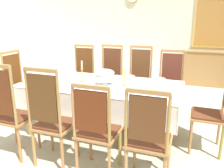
{
  "coord_description": "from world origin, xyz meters",
  "views": [
    {
      "loc": [
        1.22,
        -3.25,
        1.69
      ],
      "look_at": [
        0.16,
        -0.29,
        0.8
      ],
      "focal_mm": 36.82,
      "sensor_mm": 36.0,
      "label": 1
    }
  ],
  "objects_px": {
    "dining_table": "(103,89)",
    "bowl_near_right": "(116,77)",
    "bowl_near_left": "(129,77)",
    "spoon_secondary": "(124,78)",
    "chair_north_a": "(82,76)",
    "chair_north_d": "(170,84)",
    "spoon_primary": "(137,78)",
    "framed_painting": "(213,16)",
    "chair_north_b": "(110,78)",
    "chair_south_d": "(148,137)",
    "soup_tureen": "(105,76)",
    "chair_south_b": "(51,118)",
    "candlestick_west": "(82,74)",
    "chair_south_a": "(10,111)",
    "candlestick_east": "(125,76)",
    "chair_head_west": "(20,85)",
    "chair_north_c": "(139,80)",
    "chair_south_c": "(96,128)",
    "chair_head_east": "(215,107)",
    "bowl_far_left": "(160,79)",
    "sideboard": "(213,68)"
  },
  "relations": [
    {
      "from": "bowl_near_left",
      "to": "spoon_secondary",
      "type": "relative_size",
      "value": 1.01
    },
    {
      "from": "chair_south_a",
      "to": "chair_north_b",
      "type": "xyz_separation_m",
      "value": [
        0.59,
        1.94,
        0.0
      ]
    },
    {
      "from": "chair_south_a",
      "to": "soup_tureen",
      "type": "relative_size",
      "value": 3.95
    },
    {
      "from": "framed_painting",
      "to": "chair_south_c",
      "type": "bearing_deg",
      "value": -105.56
    },
    {
      "from": "spoon_secondary",
      "to": "framed_painting",
      "type": "relative_size",
      "value": 0.11
    },
    {
      "from": "chair_north_b",
      "to": "spoon_primary",
      "type": "xyz_separation_m",
      "value": [
        0.64,
        -0.5,
        0.17
      ]
    },
    {
      "from": "spoon_primary",
      "to": "chair_south_b",
      "type": "bearing_deg",
      "value": -114.64
    },
    {
      "from": "chair_south_c",
      "to": "bowl_near_right",
      "type": "bearing_deg",
      "value": 100.12
    },
    {
      "from": "candlestick_west",
      "to": "chair_north_c",
      "type": "bearing_deg",
      "value": 56.37
    },
    {
      "from": "chair_south_b",
      "to": "soup_tureen",
      "type": "bearing_deg",
      "value": 73.87
    },
    {
      "from": "candlestick_east",
      "to": "chair_north_a",
      "type": "bearing_deg",
      "value": 140.24
    },
    {
      "from": "chair_north_a",
      "to": "bowl_near_right",
      "type": "relative_size",
      "value": 7.0
    },
    {
      "from": "chair_south_a",
      "to": "bowl_far_left",
      "type": "relative_size",
      "value": 6.77
    },
    {
      "from": "chair_north_a",
      "to": "chair_south_b",
      "type": "xyz_separation_m",
      "value": [
        0.59,
        -1.94,
        0.0
      ]
    },
    {
      "from": "chair_north_b",
      "to": "chair_south_d",
      "type": "height_order",
      "value": "chair_north_b"
    },
    {
      "from": "chair_north_a",
      "to": "chair_north_d",
      "type": "bearing_deg",
      "value": 179.95
    },
    {
      "from": "candlestick_west",
      "to": "framed_painting",
      "type": "distance_m",
      "value": 4.19
    },
    {
      "from": "chair_north_b",
      "to": "bowl_near_right",
      "type": "relative_size",
      "value": 7.12
    },
    {
      "from": "candlestick_east",
      "to": "chair_south_a",
      "type": "bearing_deg",
      "value": -140.23
    },
    {
      "from": "dining_table",
      "to": "bowl_near_right",
      "type": "height_order",
      "value": "bowl_near_right"
    },
    {
      "from": "chair_south_c",
      "to": "soup_tureen",
      "type": "xyz_separation_m",
      "value": [
        -0.28,
        0.96,
        0.32
      ]
    },
    {
      "from": "candlestick_west",
      "to": "sideboard",
      "type": "distance_m",
      "value": 3.97
    },
    {
      "from": "bowl_near_right",
      "to": "chair_head_west",
      "type": "bearing_deg",
      "value": -166.53
    },
    {
      "from": "chair_head_west",
      "to": "chair_head_east",
      "type": "distance_m",
      "value": 3.05
    },
    {
      "from": "bowl_near_right",
      "to": "spoon_secondary",
      "type": "height_order",
      "value": "bowl_near_right"
    },
    {
      "from": "chair_head_west",
      "to": "candlestick_east",
      "type": "height_order",
      "value": "chair_head_west"
    },
    {
      "from": "chair_north_a",
      "to": "soup_tureen",
      "type": "distance_m",
      "value": 1.33
    },
    {
      "from": "chair_north_b",
      "to": "spoon_secondary",
      "type": "distance_m",
      "value": 0.73
    },
    {
      "from": "chair_head_west",
      "to": "bowl_near_right",
      "type": "distance_m",
      "value": 1.66
    },
    {
      "from": "spoon_primary",
      "to": "sideboard",
      "type": "height_order",
      "value": "sideboard"
    },
    {
      "from": "chair_south_d",
      "to": "candlestick_west",
      "type": "relative_size",
      "value": 3.39
    },
    {
      "from": "chair_south_b",
      "to": "chair_north_d",
      "type": "height_order",
      "value": "chair_south_b"
    },
    {
      "from": "spoon_secondary",
      "to": "framed_painting",
      "type": "bearing_deg",
      "value": 75.93
    },
    {
      "from": "chair_north_c",
      "to": "soup_tureen",
      "type": "xyz_separation_m",
      "value": [
        -0.28,
        -0.97,
        0.28
      ]
    },
    {
      "from": "candlestick_west",
      "to": "sideboard",
      "type": "relative_size",
      "value": 0.22
    },
    {
      "from": "chair_south_d",
      "to": "soup_tureen",
      "type": "bearing_deg",
      "value": 131.0
    },
    {
      "from": "spoon_primary",
      "to": "framed_painting",
      "type": "height_order",
      "value": "framed_painting"
    },
    {
      "from": "bowl_near_left",
      "to": "candlestick_west",
      "type": "bearing_deg",
      "value": -143.74
    },
    {
      "from": "chair_north_d",
      "to": "bowl_near_right",
      "type": "xyz_separation_m",
      "value": [
        -0.8,
        -0.58,
        0.2
      ]
    },
    {
      "from": "chair_north_c",
      "to": "bowl_far_left",
      "type": "relative_size",
      "value": 6.85
    },
    {
      "from": "chair_north_a",
      "to": "bowl_near_left",
      "type": "bearing_deg",
      "value": 154.61
    },
    {
      "from": "chair_north_a",
      "to": "spoon_primary",
      "type": "relative_size",
      "value": 6.76
    },
    {
      "from": "bowl_near_right",
      "to": "bowl_far_left",
      "type": "bearing_deg",
      "value": 5.82
    },
    {
      "from": "chair_north_a",
      "to": "soup_tureen",
      "type": "relative_size",
      "value": 3.93
    },
    {
      "from": "chair_north_a",
      "to": "chair_head_east",
      "type": "xyz_separation_m",
      "value": [
        2.36,
        -0.97,
        0.0
      ]
    },
    {
      "from": "dining_table",
      "to": "chair_south_b",
      "type": "distance_m",
      "value": 1.0
    },
    {
      "from": "chair_north_a",
      "to": "candlestick_west",
      "type": "height_order",
      "value": "chair_north_a"
    },
    {
      "from": "soup_tureen",
      "to": "chair_head_west",
      "type": "bearing_deg",
      "value": 180.0
    },
    {
      "from": "chair_north_a",
      "to": "chair_north_d",
      "type": "height_order",
      "value": "chair_north_a"
    },
    {
      "from": "chair_south_a",
      "to": "spoon_secondary",
      "type": "xyz_separation_m",
      "value": [
        1.03,
        1.38,
        0.17
      ]
    }
  ]
}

